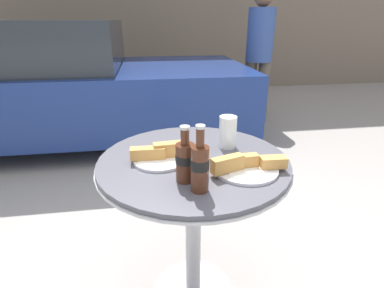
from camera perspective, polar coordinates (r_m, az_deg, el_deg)
bistro_table at (r=1.33m, az=0.26°, el=-8.83°), size 0.81×0.81×0.76m
cola_bottle_left at (r=0.99m, az=1.52°, el=-4.21°), size 0.06×0.06×0.24m
cola_bottle_right at (r=1.06m, az=-1.32°, el=-3.07°), size 0.07×0.07×0.21m
drinking_glass at (r=1.36m, az=6.80°, el=2.04°), size 0.08×0.08×0.14m
lunch_plate_near at (r=1.24m, az=-6.07°, el=-2.12°), size 0.24×0.22×0.07m
lunch_plate_far at (r=1.17m, az=10.19°, el=-4.14°), size 0.30×0.25×0.07m
parked_car at (r=3.70m, az=-27.21°, el=9.67°), size 4.43×1.69×1.29m
pedestrian at (r=4.11m, az=12.68°, el=17.05°), size 0.34×0.34×1.65m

